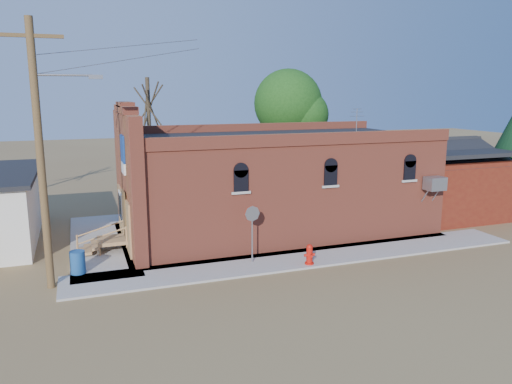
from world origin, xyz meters
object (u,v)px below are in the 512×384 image
object	(u,v)px
utility_pole	(42,150)
trash_barrel	(78,262)
fire_hydrant	(309,254)
stop_sign	(252,219)
brick_bar	(270,183)

from	to	relation	value
utility_pole	trash_barrel	world-z (taller)	utility_pole
fire_hydrant	trash_barrel	distance (m)	8.72
utility_pole	stop_sign	bearing A→B (deg)	-0.82
brick_bar	stop_sign	bearing A→B (deg)	-119.41
brick_bar	fire_hydrant	distance (m)	5.70
fire_hydrant	brick_bar	bearing A→B (deg)	102.44
stop_sign	trash_barrel	world-z (taller)	stop_sign
utility_pole	trash_barrel	bearing A→B (deg)	47.69
utility_pole	brick_bar	bearing A→B (deg)	23.69
stop_sign	trash_barrel	distance (m)	6.68
brick_bar	stop_sign	xyz separation A→B (m)	(-2.48, -4.40, -0.51)
fire_hydrant	trash_barrel	xyz separation A→B (m)	(-8.48, 2.00, 0.03)
utility_pole	fire_hydrant	distance (m)	10.33
brick_bar	trash_barrel	distance (m)	9.73
stop_sign	trash_barrel	bearing A→B (deg)	-170.17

